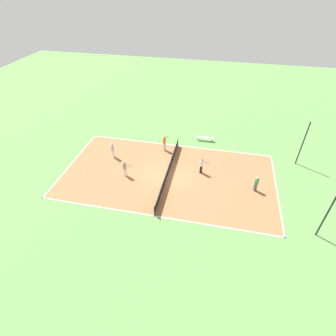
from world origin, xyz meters
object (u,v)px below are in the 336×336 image
object	(u,v)px
bench	(205,138)
tennis_ball_left_sideline	(159,146)
tennis_ball_midcourt	(80,170)
tennis_ball_near_net	(187,160)
tennis_ball_right_alley	(211,188)
player_far_white	(113,149)
player_near_white	(202,165)
player_center_orange	(164,142)
fence_post_back_left	(303,144)
tennis_net	(168,171)
fence_post_back_right	(327,213)
player_baseline_gray	(125,167)
player_far_green	(256,183)

from	to	relation	value
bench	tennis_ball_left_sideline	distance (m)	5.53
tennis_ball_midcourt	tennis_ball_left_sideline	size ratio (longest dim) A/B	1.00
tennis_ball_near_net	tennis_ball_midcourt	world-z (taller)	same
bench	tennis_ball_midcourt	distance (m)	14.34
tennis_ball_right_alley	tennis_ball_near_net	size ratio (longest dim) A/B	1.00
player_far_white	player_near_white	xyz separation A→B (m)	(0.69, 9.44, -0.05)
player_center_orange	tennis_ball_near_net	bearing A→B (deg)	-94.88
player_far_white	tennis_ball_left_sideline	world-z (taller)	player_far_white
tennis_ball_left_sideline	fence_post_back_left	bearing A→B (deg)	89.16
player_far_white	tennis_ball_right_alley	size ratio (longest dim) A/B	26.36
tennis_ball_midcourt	player_far_white	bearing A→B (deg)	140.09
tennis_net	fence_post_back_left	distance (m)	13.56
tennis_ball_right_alley	bench	bearing A→B (deg)	-170.73
tennis_ball_left_sideline	fence_post_back_left	size ratio (longest dim) A/B	0.01
fence_post_back_right	player_baseline_gray	bearing A→B (deg)	-102.68
bench	player_center_orange	world-z (taller)	player_center_orange
fence_post_back_left	fence_post_back_right	size ratio (longest dim) A/B	1.00
player_baseline_gray	player_near_white	distance (m)	7.45
player_far_green	player_baseline_gray	bearing A→B (deg)	70.04
bench	fence_post_back_right	xyz separation A→B (m)	(11.85, 9.68, 2.01)
player_baseline_gray	player_near_white	size ratio (longest dim) A/B	1.00
tennis_ball_left_sideline	fence_post_back_right	distance (m)	17.69
tennis_ball_right_alley	tennis_ball_near_net	xyz separation A→B (m)	(-3.84, -2.76, 0.00)
tennis_ball_right_alley	player_far_green	bearing A→B (deg)	97.90
fence_post_back_right	player_far_green	bearing A→B (deg)	-133.71
player_baseline_gray	fence_post_back_left	world-z (taller)	fence_post_back_left
tennis_ball_midcourt	tennis_ball_left_sideline	distance (m)	8.98
fence_post_back_left	tennis_net	bearing A→B (deg)	-69.65
tennis_net	bench	world-z (taller)	tennis_net
player_far_white	player_far_green	world-z (taller)	player_far_white
tennis_net	player_near_white	distance (m)	3.33
bench	tennis_ball_right_alley	world-z (taller)	bench
tennis_ball_near_net	fence_post_back_right	distance (m)	13.58
player_far_white	tennis_net	bearing A→B (deg)	56.25
bench	tennis_ball_near_net	distance (m)	4.61
player_far_white	tennis_ball_near_net	xyz separation A→B (m)	(-1.04, 7.81, -1.01)
fence_post_back_right	player_center_orange	bearing A→B (deg)	-122.64
player_center_orange	player_near_white	bearing A→B (deg)	-103.34
player_center_orange	fence_post_back_right	size ratio (longest dim) A/B	0.38
player_far_white	player_far_green	distance (m)	14.71
player_center_orange	tennis_ball_midcourt	size ratio (longest dim) A/B	26.58
player_center_orange	tennis_ball_near_net	xyz separation A→B (m)	(1.44, 2.81, -1.02)
player_far_green	player_center_orange	xyz separation A→B (m)	(-4.73, -9.54, 0.15)
player_center_orange	fence_post_back_right	bearing A→B (deg)	-100.41
tennis_net	fence_post_back_left	world-z (taller)	fence_post_back_left
fence_post_back_right	player_near_white	bearing A→B (deg)	-121.20
player_center_orange	tennis_ball_right_alley	world-z (taller)	player_center_orange
bench	player_far_white	distance (m)	10.72
tennis_net	fence_post_back_right	size ratio (longest dim) A/B	2.24
player_far_green	tennis_ball_left_sideline	xyz separation A→B (m)	(-5.37, -10.33, -0.87)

